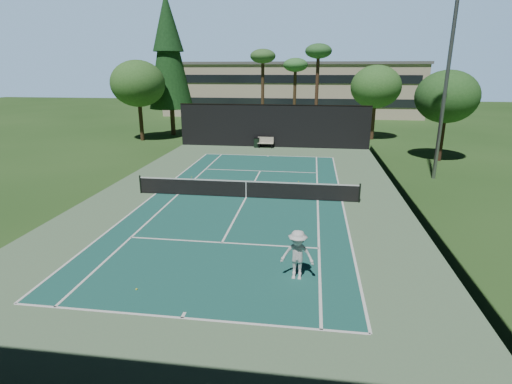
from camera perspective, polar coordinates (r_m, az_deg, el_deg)
ground at (r=23.17m, az=-1.43°, el=-0.82°), size 160.00×160.00×0.00m
apron_slab at (r=23.17m, az=-1.43°, el=-0.81°), size 18.00×32.00×0.01m
court_surface at (r=23.16m, az=-1.43°, el=-0.79°), size 10.97×23.77×0.01m
court_lines at (r=23.16m, az=-1.43°, el=-0.77°), size 11.07×23.87×0.01m
tennis_net at (r=23.00m, az=-1.44°, el=0.50°), size 12.90×0.10×1.10m
fence at (r=22.69m, az=-1.44°, el=4.06°), size 18.04×32.05×4.03m
player at (r=14.18m, az=5.93°, el=-8.94°), size 1.23×0.76×1.83m
tennis_ball_a at (r=14.39m, az=-16.70°, el=-13.16°), size 0.07×0.07×0.07m
tennis_ball_b at (r=27.85m, az=-9.19°, el=2.12°), size 0.07×0.07×0.07m
tennis_ball_c at (r=26.50m, az=6.08°, el=1.47°), size 0.06×0.06×0.06m
tennis_ball_d at (r=27.29m, az=-11.74°, el=1.66°), size 0.07×0.07×0.07m
park_bench at (r=38.13m, az=1.38°, el=7.14°), size 1.50×0.45×1.02m
trash_bin at (r=38.29m, az=0.07°, el=7.08°), size 0.56×0.56×0.95m
pine_tree at (r=46.52m, az=-12.43°, el=19.69°), size 4.80×4.80×15.00m
palm_a at (r=46.11m, az=0.98°, el=18.40°), size 2.80×2.80×9.32m
palm_b at (r=47.80m, az=5.65°, el=17.28°), size 2.80×2.80×8.42m
palm_c at (r=44.78m, az=8.90°, el=18.77°), size 2.80×2.80×9.77m
decid_tree_a at (r=44.25m, az=16.75°, el=14.18°), size 5.12×5.12×7.62m
decid_tree_b at (r=35.37m, az=25.60°, el=12.15°), size 4.80×4.80×7.14m
decid_tree_c at (r=43.50m, az=-16.51°, el=14.61°), size 5.44×5.44×8.09m
campus_building at (r=67.89m, az=5.03°, el=14.54°), size 40.50×12.50×8.30m
light_pole at (r=29.00m, az=25.57°, el=14.17°), size 0.90×0.25×12.22m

